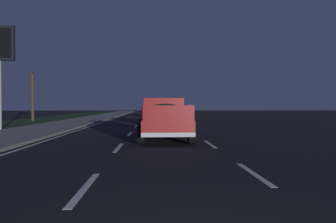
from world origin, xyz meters
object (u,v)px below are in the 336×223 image
Objects in this scene: pickup_truck at (164,118)px; bare_tree_far at (32,95)px; sedan_tan at (158,111)px; sedan_blue at (157,115)px.

bare_tree_far is at bearing 35.30° from pickup_truck.
sedan_tan and sedan_blue have the same top height.
sedan_blue is 0.85× the size of bare_tree_far.
sedan_blue is (11.93, 0.18, -0.20)m from pickup_truck.
bare_tree_far is (-9.84, 12.75, 1.77)m from sedan_tan.
bare_tree_far is (17.80, 12.60, 1.58)m from pickup_truck.
sedan_tan is 16.21m from bare_tree_far.
pickup_truck is at bearing -179.13° from sedan_blue.
bare_tree_far is (5.87, 12.42, 1.77)m from sedan_blue.
sedan_blue is 13.85m from bare_tree_far.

